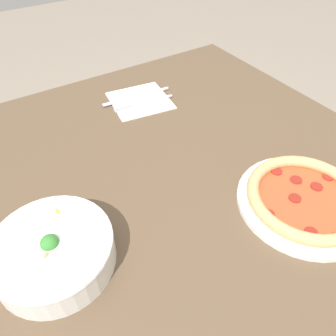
{
  "coord_description": "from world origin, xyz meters",
  "views": [
    {
      "loc": [
        -0.37,
        0.3,
        1.27
      ],
      "look_at": [
        0.09,
        0.01,
        0.75
      ],
      "focal_mm": 35.0,
      "sensor_mm": 36.0,
      "label": 1
    }
  ],
  "objects_px": {
    "pizza": "(305,199)",
    "bowl": "(53,251)",
    "fork": "(145,103)",
    "knife": "(139,96)"
  },
  "relations": [
    {
      "from": "pizza",
      "to": "bowl",
      "type": "height_order",
      "value": "bowl"
    },
    {
      "from": "pizza",
      "to": "fork",
      "type": "height_order",
      "value": "pizza"
    },
    {
      "from": "bowl",
      "to": "knife",
      "type": "distance_m",
      "value": 0.58
    },
    {
      "from": "bowl",
      "to": "fork",
      "type": "xyz_separation_m",
      "value": [
        0.37,
        -0.4,
        -0.03
      ]
    },
    {
      "from": "pizza",
      "to": "bowl",
      "type": "bearing_deg",
      "value": 73.07
    },
    {
      "from": "fork",
      "to": "knife",
      "type": "distance_m",
      "value": 0.05
    },
    {
      "from": "fork",
      "to": "pizza",
      "type": "bearing_deg",
      "value": 104.84
    },
    {
      "from": "pizza",
      "to": "fork",
      "type": "bearing_deg",
      "value": 9.96
    },
    {
      "from": "bowl",
      "to": "fork",
      "type": "bearing_deg",
      "value": -46.65
    },
    {
      "from": "pizza",
      "to": "knife",
      "type": "bearing_deg",
      "value": 8.43
    }
  ]
}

